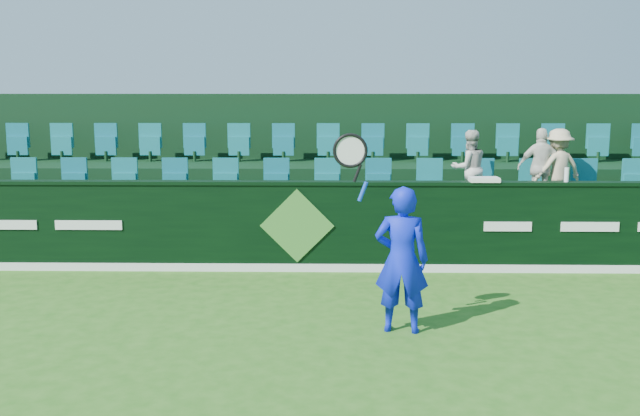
{
  "coord_description": "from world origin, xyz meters",
  "views": [
    {
      "loc": [
        0.52,
        -6.43,
        2.69
      ],
      "look_at": [
        0.36,
        2.8,
        1.15
      ],
      "focal_mm": 40.0,
      "sensor_mm": 36.0,
      "label": 1
    }
  ],
  "objects_px": {
    "drinks_bottle": "(567,175)",
    "tennis_player": "(401,258)",
    "spectator_right": "(558,168)",
    "spectator_middle": "(541,168)",
    "towel": "(484,179)",
    "spectator_left": "(469,168)"
  },
  "relations": [
    {
      "from": "drinks_bottle",
      "to": "tennis_player",
      "type": "bearing_deg",
      "value": -134.5
    },
    {
      "from": "tennis_player",
      "to": "spectator_right",
      "type": "bearing_deg",
      "value": 52.99
    },
    {
      "from": "spectator_middle",
      "to": "spectator_right",
      "type": "bearing_deg",
      "value": -173.73
    },
    {
      "from": "drinks_bottle",
      "to": "towel",
      "type": "bearing_deg",
      "value": 180.0
    },
    {
      "from": "tennis_player",
      "to": "spectator_right",
      "type": "distance_m",
      "value": 4.84
    },
    {
      "from": "spectator_middle",
      "to": "spectator_right",
      "type": "relative_size",
      "value": 1.01
    },
    {
      "from": "tennis_player",
      "to": "drinks_bottle",
      "type": "relative_size",
      "value": 10.77
    },
    {
      "from": "spectator_right",
      "to": "towel",
      "type": "relative_size",
      "value": 2.97
    },
    {
      "from": "spectator_middle",
      "to": "spectator_right",
      "type": "distance_m",
      "value": 0.27
    },
    {
      "from": "tennis_player",
      "to": "towel",
      "type": "xyz_separation_m",
      "value": [
        1.47,
        2.72,
        0.54
      ]
    },
    {
      "from": "tennis_player",
      "to": "towel",
      "type": "relative_size",
      "value": 5.36
    },
    {
      "from": "tennis_player",
      "to": "towel",
      "type": "bearing_deg",
      "value": 61.6
    },
    {
      "from": "spectator_middle",
      "to": "drinks_bottle",
      "type": "xyz_separation_m",
      "value": [
        0.05,
        -1.12,
        0.02
      ]
    },
    {
      "from": "tennis_player",
      "to": "spectator_right",
      "type": "relative_size",
      "value": 1.8
    },
    {
      "from": "tennis_player",
      "to": "spectator_left",
      "type": "height_order",
      "value": "tennis_player"
    },
    {
      "from": "spectator_middle",
      "to": "drinks_bottle",
      "type": "bearing_deg",
      "value": 98.74
    },
    {
      "from": "spectator_right",
      "to": "drinks_bottle",
      "type": "xyz_separation_m",
      "value": [
        -0.22,
        -1.12,
        0.02
      ]
    },
    {
      "from": "towel",
      "to": "drinks_bottle",
      "type": "height_order",
      "value": "drinks_bottle"
    },
    {
      "from": "spectator_left",
      "to": "towel",
      "type": "xyz_separation_m",
      "value": [
        0.01,
        -1.12,
        -0.04
      ]
    },
    {
      "from": "spectator_right",
      "to": "drinks_bottle",
      "type": "bearing_deg",
      "value": 61.96
    },
    {
      "from": "tennis_player",
      "to": "spectator_middle",
      "type": "height_order",
      "value": "tennis_player"
    },
    {
      "from": "spectator_right",
      "to": "drinks_bottle",
      "type": "distance_m",
      "value": 1.14
    }
  ]
}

